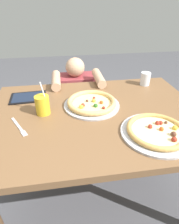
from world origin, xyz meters
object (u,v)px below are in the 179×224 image
(pizza_far, at_px, (92,103))
(water_cup_clear, at_px, (145,79))
(tablet, at_px, (28,97))
(diner_seated, at_px, (77,107))
(fork, at_px, (19,127))
(pizza_near, at_px, (157,131))
(drink_cup_colored, at_px, (43,105))

(pizza_far, height_order, water_cup_clear, water_cup_clear)
(tablet, distance_m, diner_seated, 0.66)
(fork, distance_m, diner_seated, 0.93)
(fork, bearing_deg, pizza_near, -13.18)
(pizza_far, height_order, drink_cup_colored, drink_cup_colored)
(pizza_near, bearing_deg, water_cup_clear, 72.90)
(pizza_far, bearing_deg, drink_cup_colored, -171.49)
(pizza_near, xyz_separation_m, pizza_far, (-0.28, 0.34, 0.00))
(pizza_near, relative_size, pizza_far, 1.02)
(water_cup_clear, height_order, fork, water_cup_clear)
(drink_cup_colored, bearing_deg, pizza_near, -26.61)
(drink_cup_colored, relative_size, water_cup_clear, 2.03)
(pizza_near, height_order, diner_seated, diner_seated)
(water_cup_clear, xyz_separation_m, tablet, (-0.89, -0.09, -0.05))
(fork, height_order, tablet, tablet)
(water_cup_clear, distance_m, diner_seated, 0.74)
(fork, bearing_deg, drink_cup_colored, 45.79)
(drink_cup_colored, relative_size, fork, 1.09)
(pizza_near, distance_m, tablet, 0.87)
(water_cup_clear, distance_m, fork, 1.00)
(water_cup_clear, distance_m, tablet, 0.90)
(drink_cup_colored, height_order, tablet, drink_cup_colored)
(water_cup_clear, relative_size, diner_seated, 0.11)
(drink_cup_colored, relative_size, tablet, 0.82)
(tablet, relative_size, diner_seated, 0.28)
(pizza_far, relative_size, drink_cup_colored, 1.76)
(drink_cup_colored, distance_m, diner_seated, 0.80)
(pizza_near, distance_m, diner_seated, 1.06)
(fork, bearing_deg, tablet, 88.83)
(pizza_far, distance_m, fork, 0.46)
(fork, bearing_deg, water_cup_clear, 26.15)
(pizza_near, bearing_deg, pizza_far, 129.89)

